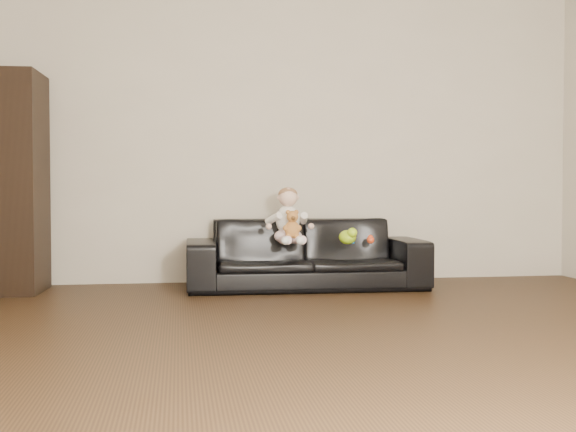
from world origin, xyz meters
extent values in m
plane|color=#332112|center=(0.00, 0.00, 0.00)|extent=(5.50, 5.50, 0.00)
plane|color=beige|center=(0.00, 2.75, 1.30)|extent=(5.00, 0.00, 5.00)
imported|color=black|center=(0.00, 2.25, 0.28)|extent=(1.92, 0.77, 0.56)
cube|color=black|center=(-2.27, 2.35, 0.85)|extent=(0.45, 0.60, 1.69)
cube|color=silver|center=(-2.25, 2.35, 1.23)|extent=(0.19, 0.26, 0.28)
ellipsoid|color=silver|center=(-0.16, 2.16, 0.43)|extent=(0.26, 0.24, 0.12)
ellipsoid|color=white|center=(-0.16, 2.17, 0.56)|extent=(0.22, 0.20, 0.23)
sphere|color=beige|center=(-0.16, 2.16, 0.74)|extent=(0.18, 0.18, 0.15)
ellipsoid|color=#8C603F|center=(-0.16, 2.17, 0.76)|extent=(0.18, 0.18, 0.11)
cylinder|color=silver|center=(-0.21, 2.02, 0.41)|extent=(0.11, 0.20, 0.07)
cylinder|color=silver|center=(-0.11, 2.02, 0.41)|extent=(0.11, 0.20, 0.07)
sphere|color=white|center=(-0.22, 1.92, 0.41)|extent=(0.08, 0.08, 0.06)
sphere|color=white|center=(-0.10, 1.92, 0.41)|extent=(0.08, 0.08, 0.06)
cylinder|color=white|center=(-0.28, 2.12, 0.57)|extent=(0.09, 0.17, 0.10)
cylinder|color=white|center=(-0.04, 2.12, 0.57)|extent=(0.09, 0.17, 0.10)
ellipsoid|color=#B67434|center=(-0.15, 2.02, 0.49)|extent=(0.14, 0.13, 0.14)
sphere|color=#B67434|center=(-0.15, 2.00, 0.59)|extent=(0.11, 0.11, 0.09)
sphere|color=#B67434|center=(-0.18, 2.01, 0.62)|extent=(0.04, 0.04, 0.04)
sphere|color=#B67434|center=(-0.12, 2.01, 0.62)|extent=(0.04, 0.04, 0.04)
sphere|color=#593819|center=(-0.15, 1.96, 0.58)|extent=(0.04, 0.04, 0.04)
ellipsoid|color=#A7DD1A|center=(0.29, 2.03, 0.42)|extent=(0.17, 0.19, 0.11)
sphere|color=#EA411B|center=(0.49, 2.08, 0.40)|extent=(0.08, 0.08, 0.06)
cylinder|color=#1884C0|center=(0.33, 2.15, 0.37)|extent=(0.10, 0.10, 0.01)
camera|label=1|loc=(-1.02, -3.46, 0.78)|focal=45.00mm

